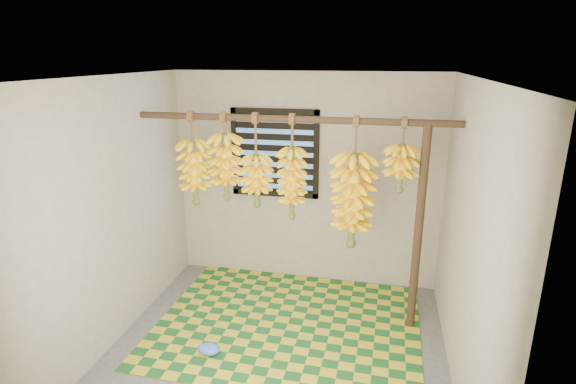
% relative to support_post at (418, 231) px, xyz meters
% --- Properties ---
extents(floor, '(3.00, 3.00, 0.01)m').
position_rel_support_post_xyz_m(floor, '(-1.20, -0.70, -1.00)').
color(floor, '#494949').
rests_on(floor, ground).
extents(ceiling, '(3.00, 3.00, 0.01)m').
position_rel_support_post_xyz_m(ceiling, '(-1.20, -0.70, 1.40)').
color(ceiling, silver).
rests_on(ceiling, wall_back).
extents(wall_back, '(3.00, 0.01, 2.40)m').
position_rel_support_post_xyz_m(wall_back, '(-1.20, 0.80, 0.20)').
color(wall_back, gray).
rests_on(wall_back, floor).
extents(wall_left, '(0.01, 3.00, 2.40)m').
position_rel_support_post_xyz_m(wall_left, '(-2.71, -0.70, 0.20)').
color(wall_left, gray).
rests_on(wall_left, floor).
extents(wall_right, '(0.01, 3.00, 2.40)m').
position_rel_support_post_xyz_m(wall_right, '(0.30, -0.70, 0.20)').
color(wall_right, gray).
rests_on(wall_right, floor).
extents(window, '(1.00, 0.04, 1.00)m').
position_rel_support_post_xyz_m(window, '(-1.55, 0.78, 0.50)').
color(window, black).
rests_on(window, wall_back).
extents(hanging_pole, '(3.00, 0.06, 0.06)m').
position_rel_support_post_xyz_m(hanging_pole, '(-1.20, 0.00, 1.00)').
color(hanging_pole, '#3C271A').
rests_on(hanging_pole, wall_left).
extents(support_post, '(0.08, 0.08, 2.00)m').
position_rel_support_post_xyz_m(support_post, '(0.00, 0.00, 0.00)').
color(support_post, '#3C271A').
rests_on(support_post, floor).
extents(woven_mat, '(2.58, 2.08, 0.01)m').
position_rel_support_post_xyz_m(woven_mat, '(-1.18, -0.23, -0.99)').
color(woven_mat, '#185221').
rests_on(woven_mat, floor).
extents(plastic_bag, '(0.23, 0.18, 0.09)m').
position_rel_support_post_xyz_m(plastic_bag, '(-1.78, -0.83, -0.95)').
color(plastic_bag, '#4068EF').
rests_on(plastic_bag, woven_mat).
extents(banana_bunch_a, '(0.32, 0.32, 0.93)m').
position_rel_support_post_xyz_m(banana_bunch_a, '(-2.18, 0.00, 0.45)').
color(banana_bunch_a, brown).
rests_on(banana_bunch_a, hanging_pole).
extents(banana_bunch_b, '(0.33, 0.33, 0.86)m').
position_rel_support_post_xyz_m(banana_bunch_b, '(-1.85, 0.00, 0.52)').
color(banana_bunch_b, brown).
rests_on(banana_bunch_b, hanging_pole).
extents(banana_bunch_c, '(0.31, 0.31, 0.92)m').
position_rel_support_post_xyz_m(banana_bunch_c, '(-1.54, 0.00, 0.40)').
color(banana_bunch_c, brown).
rests_on(banana_bunch_c, hanging_pole).
extents(banana_bunch_d, '(0.29, 0.29, 1.01)m').
position_rel_support_post_xyz_m(banana_bunch_d, '(-1.19, 0.00, 0.39)').
color(banana_bunch_d, brown).
rests_on(banana_bunch_d, hanging_pole).
extents(banana_bunch_e, '(0.38, 0.38, 1.25)m').
position_rel_support_post_xyz_m(banana_bunch_e, '(-0.61, 0.00, 0.26)').
color(banana_bunch_e, brown).
rests_on(banana_bunch_e, hanging_pole).
extents(banana_bunch_f, '(0.30, 0.30, 0.68)m').
position_rel_support_post_xyz_m(banana_bunch_f, '(-0.20, -0.00, 0.59)').
color(banana_bunch_f, brown).
rests_on(banana_bunch_f, hanging_pole).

